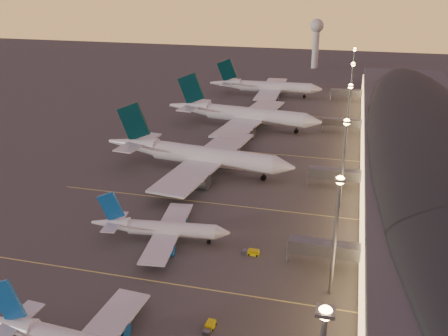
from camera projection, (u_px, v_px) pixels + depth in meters
ground at (164, 269)px, 109.95m from camera, size 700.00×700.00×0.00m
airliner_narrow_north at (160, 229)px, 120.50m from camera, size 34.48×30.99×12.31m
airliner_wide_near at (197, 155)px, 162.48m from camera, size 66.14×60.67×21.16m
airliner_wide_mid at (242, 114)px, 208.58m from camera, size 67.46×61.95×21.59m
airliner_wide_far at (265, 87)px, 262.19m from camera, size 59.48×54.08×19.06m
terminal_building at (429, 149)px, 157.52m from camera, size 56.35×255.00×17.46m
light_masts at (347, 123)px, 153.65m from camera, size 2.20×217.20×25.90m
radar_tower at (316, 35)px, 333.84m from camera, size 9.00×9.00×32.50m
lane_markings at (213, 196)px, 145.98m from camera, size 90.00×180.36×0.00m
baggage_tug_c at (251, 252)px, 115.44m from camera, size 3.89×1.82×1.14m
baggage_tug_d at (209, 327)px, 91.17m from camera, size 1.84×3.74×1.08m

